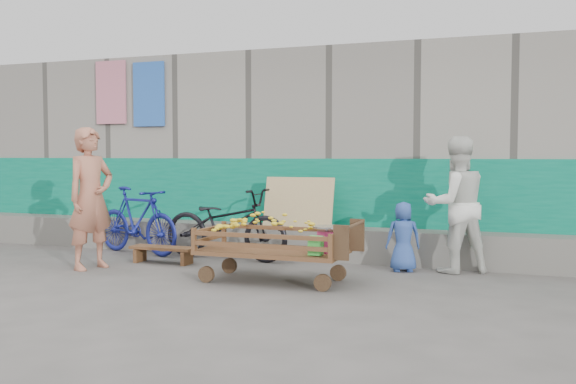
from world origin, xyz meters
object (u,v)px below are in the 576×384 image
(banana_cart, at_px, (270,236))
(bench, at_px, (163,251))
(woman, at_px, (456,205))
(bicycle_dark, at_px, (226,224))
(child, at_px, (403,237))
(bicycle_blue, at_px, (137,221))
(vendor_man, at_px, (91,198))

(banana_cart, relative_size, bench, 2.02)
(woman, xyz_separation_m, bicycle_dark, (-3.09, -0.11, -0.35))
(woman, bearing_deg, bicycle_dark, -28.03)
(woman, distance_m, child, 0.76)
(banana_cart, height_order, bicycle_blue, bicycle_blue)
(child, relative_size, bicycle_dark, 0.46)
(banana_cart, xyz_separation_m, child, (1.32, 1.16, -0.09))
(woman, bearing_deg, child, -14.99)
(banana_cart, bearing_deg, woman, 34.41)
(bicycle_dark, bearing_deg, bicycle_blue, 93.91)
(banana_cart, distance_m, woman, 2.37)
(banana_cart, xyz_separation_m, vendor_man, (-2.45, -0.02, 0.38))
(vendor_man, xyz_separation_m, child, (3.77, 1.18, -0.47))
(bicycle_blue, bearing_deg, bench, -110.53)
(vendor_man, relative_size, woman, 1.07)
(woman, bearing_deg, bench, -19.77)
(banana_cart, height_order, vendor_man, vendor_man)
(bicycle_dark, bearing_deg, woman, -84.05)
(bench, distance_m, child, 3.18)
(banana_cart, bearing_deg, bicycle_blue, 154.77)
(banana_cart, xyz_separation_m, woman, (1.94, 1.33, 0.32))
(banana_cart, distance_m, bench, 1.95)
(woman, xyz_separation_m, child, (-0.62, -0.17, -0.41))
(bench, bearing_deg, bicycle_dark, 41.07)
(vendor_man, height_order, woman, vendor_man)
(woman, height_order, bicycle_dark, woman)
(vendor_man, height_order, bicycle_blue, vendor_man)
(vendor_man, distance_m, bicycle_blue, 1.31)
(vendor_man, distance_m, bicycle_dark, 1.84)
(banana_cart, relative_size, child, 2.09)
(bicycle_dark, bearing_deg, banana_cart, -132.69)
(bench, xyz_separation_m, bicycle_blue, (-0.78, 0.57, 0.33))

